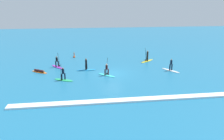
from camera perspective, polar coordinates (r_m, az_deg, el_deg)
name	(u,v)px	position (r m, az deg, el deg)	size (l,w,h in m)	color
ground_plane	(112,73)	(30.22, 0.00, -0.91)	(120.00, 120.00, 0.00)	#1E6B93
surfer_on_orange_board	(39,71)	(32.34, -18.60, -0.34)	(2.67, 2.10, 0.39)	orange
surfer_on_green_board	(63,77)	(28.09, -12.71, -1.88)	(2.71, 1.90, 2.18)	#23B266
surfer_on_purple_board	(57,65)	(34.13, -14.26, 1.39)	(2.28, 2.79, 2.23)	purple
surfer_on_white_board	(171,68)	(32.46, 15.25, 0.54)	(2.09, 2.96, 1.75)	white
surfer_on_yellow_board	(147,58)	(36.98, 9.27, 3.02)	(2.91, 2.49, 2.25)	yellow
surfer_on_teal_board	(107,72)	(29.25, -1.42, -0.64)	(2.48, 2.38, 2.37)	#33C6CC
surfer_on_blue_board	(86,68)	(31.78, -6.79, 0.61)	(2.90, 0.79, 1.77)	#1E8CD1
marker_buoy	(74,57)	(39.78, -9.94, 3.53)	(0.43, 0.43, 1.02)	#E55119
wave_crest	(124,100)	(21.83, 3.20, -8.00)	(22.36, 0.90, 0.18)	white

